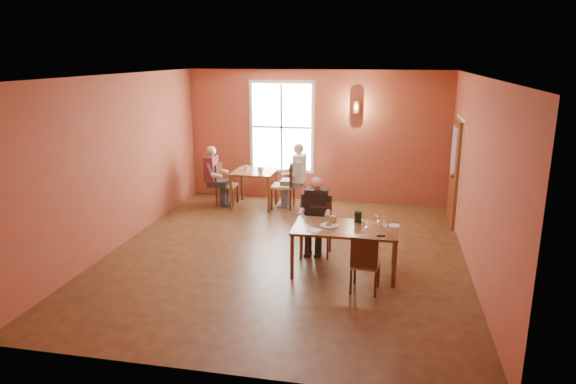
% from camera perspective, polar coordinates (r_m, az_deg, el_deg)
% --- Properties ---
extents(ground, '(6.00, 7.00, 0.01)m').
position_cam_1_polar(ground, '(8.90, -0.25, -6.87)').
color(ground, brown).
rests_on(ground, ground).
extents(wall_back, '(6.00, 0.04, 3.00)m').
position_cam_1_polar(wall_back, '(11.84, 3.15, 6.18)').
color(wall_back, brown).
rests_on(wall_back, ground).
extents(wall_front, '(6.00, 0.04, 3.00)m').
position_cam_1_polar(wall_front, '(5.20, -8.05, -5.59)').
color(wall_front, brown).
rests_on(wall_front, ground).
extents(wall_left, '(0.04, 7.00, 3.00)m').
position_cam_1_polar(wall_left, '(9.51, -18.30, 3.23)').
color(wall_left, brown).
rests_on(wall_left, ground).
extents(wall_right, '(0.04, 7.00, 3.00)m').
position_cam_1_polar(wall_right, '(8.40, 20.23, 1.58)').
color(wall_right, brown).
rests_on(wall_right, ground).
extents(ceiling, '(6.00, 7.00, 0.04)m').
position_cam_1_polar(ceiling, '(8.26, -0.28, 12.82)').
color(ceiling, white).
rests_on(ceiling, wall_back).
extents(window, '(1.36, 0.10, 1.96)m').
position_cam_1_polar(window, '(11.91, -0.71, 7.22)').
color(window, white).
rests_on(window, wall_back).
extents(door, '(0.12, 1.04, 2.10)m').
position_cam_1_polar(door, '(10.71, 17.93, 2.06)').
color(door, maroon).
rests_on(door, ground).
extents(wall_sconce, '(0.16, 0.16, 0.28)m').
position_cam_1_polar(wall_sconce, '(11.56, 7.60, 9.35)').
color(wall_sconce, brown).
rests_on(wall_sconce, wall_back).
extents(main_table, '(1.60, 0.90, 0.75)m').
position_cam_1_polar(main_table, '(8.09, 6.32, -6.41)').
color(main_table, brown).
rests_on(main_table, ground).
extents(chair_diner_main, '(0.39, 0.39, 0.88)m').
position_cam_1_polar(chair_diner_main, '(8.72, 3.44, -4.27)').
color(chair_diner_main, brown).
rests_on(chair_diner_main, ground).
extents(diner_main, '(0.50, 0.50, 1.26)m').
position_cam_1_polar(diner_main, '(8.64, 3.44, -3.13)').
color(diner_main, black).
rests_on(diner_main, ground).
extents(chair_empty, '(0.42, 0.42, 0.87)m').
position_cam_1_polar(chair_empty, '(7.50, 8.61, -7.78)').
color(chair_empty, '#602D1A').
rests_on(chair_empty, ground).
extents(plate_food, '(0.37, 0.37, 0.04)m').
position_cam_1_polar(plate_food, '(7.98, 4.62, -3.67)').
color(plate_food, white).
rests_on(plate_food, main_table).
extents(sandwich, '(0.11, 0.11, 0.11)m').
position_cam_1_polar(sandwich, '(8.06, 4.98, -3.19)').
color(sandwich, tan).
rests_on(sandwich, main_table).
extents(goblet_a, '(0.09, 0.09, 0.19)m').
position_cam_1_polar(goblet_a, '(8.04, 9.81, -3.14)').
color(goblet_a, white).
rests_on(goblet_a, main_table).
extents(goblet_b, '(0.09, 0.09, 0.18)m').
position_cam_1_polar(goblet_b, '(7.80, 10.65, -3.76)').
color(goblet_b, white).
rests_on(goblet_b, main_table).
extents(goblet_c, '(0.09, 0.09, 0.18)m').
position_cam_1_polar(goblet_c, '(7.78, 8.54, -3.75)').
color(goblet_c, white).
rests_on(goblet_c, main_table).
extents(menu_stand, '(0.12, 0.08, 0.18)m').
position_cam_1_polar(menu_stand, '(8.16, 7.79, -2.78)').
color(menu_stand, black).
rests_on(menu_stand, main_table).
extents(knife, '(0.21, 0.03, 0.00)m').
position_cam_1_polar(knife, '(7.71, 6.02, -4.52)').
color(knife, silver).
rests_on(knife, main_table).
extents(napkin, '(0.23, 0.23, 0.01)m').
position_cam_1_polar(napkin, '(7.78, 2.98, -4.24)').
color(napkin, white).
rests_on(napkin, main_table).
extents(side_plate, '(0.21, 0.21, 0.01)m').
position_cam_1_polar(side_plate, '(8.12, 11.72, -3.69)').
color(side_plate, white).
rests_on(side_plate, main_table).
extents(sunglasses, '(0.13, 0.07, 0.02)m').
position_cam_1_polar(sunglasses, '(7.65, 10.29, -4.80)').
color(sunglasses, black).
rests_on(sunglasses, main_table).
extents(second_table, '(0.92, 0.92, 0.81)m').
position_cam_1_polar(second_table, '(11.54, -3.72, 0.39)').
color(second_table, brown).
rests_on(second_table, ground).
extents(chair_diner_white, '(0.46, 0.46, 1.05)m').
position_cam_1_polar(chair_diner_white, '(11.37, -0.56, 0.81)').
color(chair_diner_white, '#44200F').
rests_on(chair_diner_white, ground).
extents(diner_white, '(0.56, 0.56, 1.40)m').
position_cam_1_polar(diner_white, '(11.32, -0.42, 1.65)').
color(diner_white, silver).
rests_on(diner_white, ground).
extents(chair_diner_maroon, '(0.42, 0.42, 0.94)m').
position_cam_1_polar(chair_diner_maroon, '(11.71, -6.80, 0.85)').
color(chair_diner_maroon, '#5C3615').
rests_on(chair_diner_maroon, ground).
extents(diner_maroon, '(0.52, 0.52, 1.31)m').
position_cam_1_polar(diner_maroon, '(11.68, -6.97, 1.73)').
color(diner_maroon, maroon).
rests_on(diner_maroon, ground).
extents(cup_a, '(0.17, 0.17, 0.11)m').
position_cam_1_polar(cup_a, '(11.27, -3.08, 2.45)').
color(cup_a, silver).
rests_on(cup_a, second_table).
extents(cup_b, '(0.13, 0.13, 0.10)m').
position_cam_1_polar(cup_b, '(11.58, -4.67, 2.74)').
color(cup_b, silver).
rests_on(cup_b, second_table).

